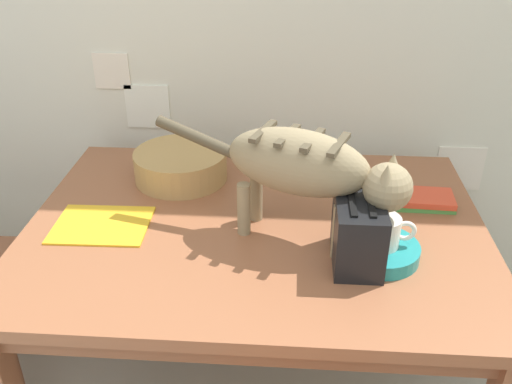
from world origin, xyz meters
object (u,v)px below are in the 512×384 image
saucer_bowl (379,251)px  wicker_basket (181,165)px  toaster (358,232)px  coffee_mug (383,231)px  dining_table (256,247)px  book_stack (424,199)px  cat (308,168)px  magazine (102,225)px

saucer_bowl → wicker_basket: bearing=146.1°
saucer_bowl → toaster: bearing=-162.2°
wicker_basket → coffee_mug: bearing=-33.8°
dining_table → saucer_bowl: (0.33, -0.14, 0.10)m
dining_table → saucer_bowl: 0.37m
coffee_mug → toaster: 0.07m
book_stack → cat: bearing=-149.5°
wicker_basket → cat: bearing=-39.2°
coffee_mug → book_stack: size_ratio=0.75×
coffee_mug → wicker_basket: bearing=146.2°
magazine → wicker_basket: wicker_basket is taller
dining_table → cat: bearing=-27.6°
coffee_mug → cat: bearing=159.9°
saucer_bowl → coffee_mug: bearing=0.0°
dining_table → wicker_basket: 0.39m
saucer_bowl → coffee_mug: coffee_mug is taller
book_stack → coffee_mug: bearing=-120.2°
magazine → wicker_basket: size_ratio=0.89×
dining_table → wicker_basket: wicker_basket is taller
cat → coffee_mug: bearing=90.3°
saucer_bowl → coffee_mug: (0.00, 0.00, 0.06)m
book_stack → toaster: 0.38m
cat → saucer_bowl: 0.28m
magazine → book_stack: size_ratio=1.49×
book_stack → toaster: bearing=-127.2°
book_stack → saucer_bowl: bearing=-120.7°
toaster → cat: bearing=144.9°
wicker_basket → book_stack: bearing=-8.7°
wicker_basket → toaster: size_ratio=1.49×
cat → book_stack: 0.46m
coffee_mug → book_stack: 0.33m
dining_table → coffee_mug: coffee_mug is taller
cat → toaster: (0.13, -0.09, -0.13)m
dining_table → cat: cat is taller
wicker_basket → toaster: (0.53, -0.42, 0.04)m
dining_table → coffee_mug: (0.33, -0.14, 0.16)m
dining_table → cat: (0.14, -0.07, 0.30)m
toaster → saucer_bowl: bearing=17.8°
magazine → toaster: toaster is taller
magazine → wicker_basket: bearing=59.2°
cat → dining_table: bearing=-97.2°
magazine → coffee_mug: bearing=-8.4°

